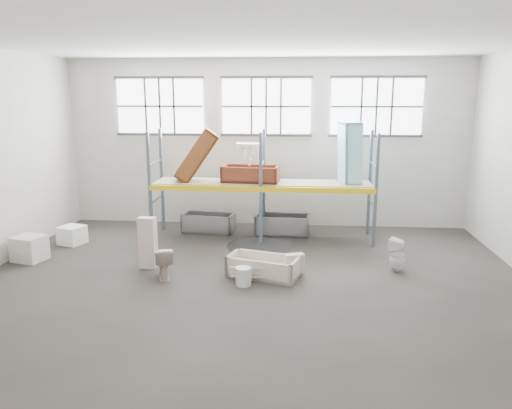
# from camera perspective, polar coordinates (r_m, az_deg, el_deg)

# --- Properties ---
(floor) EXTENTS (12.00, 10.00, 0.10)m
(floor) POSITION_cam_1_polar(r_m,az_deg,el_deg) (10.74, -0.71, -9.33)
(floor) COLOR #433E39
(floor) RESTS_ON ground
(ceiling) EXTENTS (12.00, 10.00, 0.10)m
(ceiling) POSITION_cam_1_polar(r_m,az_deg,el_deg) (10.02, -0.79, 18.83)
(ceiling) COLOR silver
(ceiling) RESTS_ON ground
(wall_back) EXTENTS (12.00, 0.10, 5.00)m
(wall_back) POSITION_cam_1_polar(r_m,az_deg,el_deg) (15.07, 1.19, 7.04)
(wall_back) COLOR #B5B2A7
(wall_back) RESTS_ON ground
(wall_front) EXTENTS (12.00, 0.10, 5.00)m
(wall_front) POSITION_cam_1_polar(r_m,az_deg,el_deg) (5.18, -6.37, -3.90)
(wall_front) COLOR #A19E95
(wall_front) RESTS_ON ground
(window_left) EXTENTS (2.60, 0.04, 1.60)m
(window_left) POSITION_cam_1_polar(r_m,az_deg,el_deg) (15.44, -10.98, 11.04)
(window_left) COLOR white
(window_left) RESTS_ON wall_back
(window_mid) EXTENTS (2.60, 0.04, 1.60)m
(window_mid) POSITION_cam_1_polar(r_m,az_deg,el_deg) (14.89, 1.18, 11.21)
(window_mid) COLOR white
(window_mid) RESTS_ON wall_back
(window_right) EXTENTS (2.60, 0.04, 1.60)m
(window_right) POSITION_cam_1_polar(r_m,az_deg,el_deg) (15.02, 13.68, 10.88)
(window_right) COLOR white
(window_right) RESTS_ON wall_back
(rack_upright_la) EXTENTS (0.08, 0.08, 3.00)m
(rack_upright_la) POSITION_cam_1_polar(r_m,az_deg,el_deg) (13.65, -12.13, 1.93)
(rack_upright_la) COLOR slate
(rack_upright_la) RESTS_ON floor
(rack_upright_lb) EXTENTS (0.08, 0.08, 3.00)m
(rack_upright_lb) POSITION_cam_1_polar(r_m,az_deg,el_deg) (14.78, -10.78, 2.80)
(rack_upright_lb) COLOR slate
(rack_upright_lb) RESTS_ON floor
(rack_upright_ma) EXTENTS (0.08, 0.08, 3.00)m
(rack_upright_ma) POSITION_cam_1_polar(r_m,az_deg,el_deg) (13.09, 0.54, 1.76)
(rack_upright_ma) COLOR slate
(rack_upright_ma) RESTS_ON floor
(rack_upright_mb) EXTENTS (0.08, 0.08, 3.00)m
(rack_upright_mb) POSITION_cam_1_polar(r_m,az_deg,el_deg) (14.26, 0.92, 2.67)
(rack_upright_mb) COLOR slate
(rack_upright_mb) RESTS_ON floor
(rack_upright_ra) EXTENTS (0.08, 0.08, 3.00)m
(rack_upright_ra) POSITION_cam_1_polar(r_m,az_deg,el_deg) (13.20, 13.64, 1.50)
(rack_upright_ra) COLOR slate
(rack_upright_ra) RESTS_ON floor
(rack_upright_rb) EXTENTS (0.08, 0.08, 3.00)m
(rack_upright_rb) POSITION_cam_1_polar(r_m,az_deg,el_deg) (14.37, 12.95, 2.42)
(rack_upright_rb) COLOR slate
(rack_upright_rb) RESTS_ON floor
(rack_beam_front) EXTENTS (6.00, 0.10, 0.14)m
(rack_beam_front) POSITION_cam_1_polar(r_m,az_deg,el_deg) (13.09, 0.54, 1.76)
(rack_beam_front) COLOR yellow
(rack_beam_front) RESTS_ON floor
(rack_beam_back) EXTENTS (6.00, 0.10, 0.14)m
(rack_beam_back) POSITION_cam_1_polar(r_m,az_deg,el_deg) (14.26, 0.92, 2.67)
(rack_beam_back) COLOR yellow
(rack_beam_back) RESTS_ON floor
(shelf_deck) EXTENTS (5.90, 1.10, 0.03)m
(shelf_deck) POSITION_cam_1_polar(r_m,az_deg,el_deg) (13.66, 0.74, 2.56)
(shelf_deck) COLOR gray
(shelf_deck) RESTS_ON floor
(wet_patch) EXTENTS (1.80, 1.80, 0.00)m
(wet_patch) POSITION_cam_1_polar(r_m,az_deg,el_deg) (13.26, 0.46, -4.77)
(wet_patch) COLOR black
(wet_patch) RESTS_ON floor
(bathtub_beige) EXTENTS (1.69, 1.14, 0.46)m
(bathtub_beige) POSITION_cam_1_polar(r_m,az_deg,el_deg) (11.06, 0.83, -7.13)
(bathtub_beige) COLOR beige
(bathtub_beige) RESTS_ON floor
(cistern_spare) EXTENTS (0.47, 0.33, 0.41)m
(cistern_spare) POSITION_cam_1_polar(r_m,az_deg,el_deg) (11.15, 4.41, -6.71)
(cistern_spare) COLOR beige
(cistern_spare) RESTS_ON bathtub_beige
(sink_in_tub) EXTENTS (0.44, 0.44, 0.15)m
(sink_in_tub) POSITION_cam_1_polar(r_m,az_deg,el_deg) (11.07, 2.70, -7.50)
(sink_in_tub) COLOR #F3D4CB
(sink_in_tub) RESTS_ON bathtub_beige
(toilet_beige) EXTENTS (0.60, 0.79, 0.71)m
(toilet_beige) POSITION_cam_1_polar(r_m,az_deg,el_deg) (11.15, -10.60, -6.51)
(toilet_beige) COLOR #C4ACA4
(toilet_beige) RESTS_ON floor
(cistern_tall) EXTENTS (0.41, 0.28, 1.20)m
(cistern_tall) POSITION_cam_1_polar(r_m,az_deg,el_deg) (11.75, -12.33, -4.31)
(cistern_tall) COLOR beige
(cistern_tall) RESTS_ON floor
(toilet_white) EXTENTS (0.47, 0.47, 0.78)m
(toilet_white) POSITION_cam_1_polar(r_m,az_deg,el_deg) (11.77, 15.97, -5.58)
(toilet_white) COLOR white
(toilet_white) RESTS_ON floor
(steel_tub_left) EXTENTS (1.56, 0.88, 0.55)m
(steel_tub_left) POSITION_cam_1_polar(r_m,az_deg,el_deg) (14.60, -5.47, -2.09)
(steel_tub_left) COLOR #AFB1B7
(steel_tub_left) RESTS_ON floor
(steel_tub_right) EXTENTS (1.57, 0.80, 0.56)m
(steel_tub_right) POSITION_cam_1_polar(r_m,az_deg,el_deg) (14.32, 3.05, -2.31)
(steel_tub_right) COLOR #98989F
(steel_tub_right) RESTS_ON floor
(rust_tub_flat) EXTENTS (1.61, 0.87, 0.43)m
(rust_tub_flat) POSITION_cam_1_polar(r_m,az_deg,el_deg) (13.61, -0.62, 3.55)
(rust_tub_flat) COLOR maroon
(rust_tub_flat) RESTS_ON shelf_deck
(rust_tub_tilted) EXTENTS (1.36, 0.93, 1.54)m
(rust_tub_tilted) POSITION_cam_1_polar(r_m,az_deg,el_deg) (13.83, -6.84, 5.59)
(rust_tub_tilted) COLOR brown
(rust_tub_tilted) RESTS_ON shelf_deck
(sink_on_shelf) EXTENTS (0.74, 0.59, 0.63)m
(sink_on_shelf) POSITION_cam_1_polar(r_m,az_deg,el_deg) (13.49, -0.77, 4.65)
(sink_on_shelf) COLOR white
(sink_on_shelf) RESTS_ON rust_tub_flat
(blue_tub_upright) EXTENTS (0.68, 0.88, 1.70)m
(blue_tub_upright) POSITION_cam_1_polar(r_m,az_deg,el_deg) (13.69, 10.74, 5.81)
(blue_tub_upright) COLOR #9DDFEC
(blue_tub_upright) RESTS_ON shelf_deck
(bucket) EXTENTS (0.39, 0.39, 0.39)m
(bucket) POSITION_cam_1_polar(r_m,az_deg,el_deg) (10.58, -1.45, -8.26)
(bucket) COLOR silver
(bucket) RESTS_ON floor
(carton_near) EXTENTS (0.83, 0.76, 0.60)m
(carton_near) POSITION_cam_1_polar(r_m,az_deg,el_deg) (13.26, -24.61, -4.61)
(carton_near) COLOR beige
(carton_near) RESTS_ON floor
(carton_far) EXTENTS (0.74, 0.74, 0.49)m
(carton_far) POSITION_cam_1_polar(r_m,az_deg,el_deg) (14.28, -20.39, -3.30)
(carton_far) COLOR white
(carton_far) RESTS_ON floor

